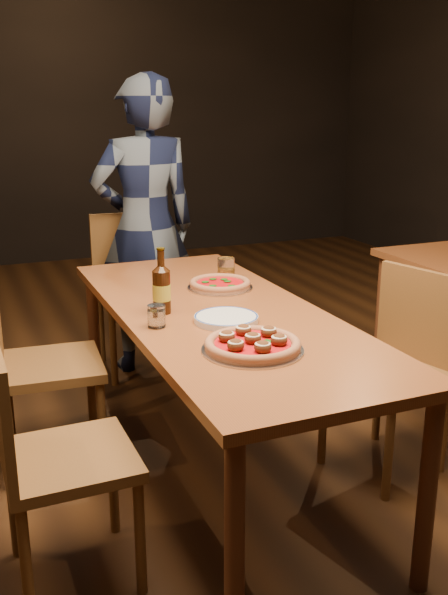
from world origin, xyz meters
name	(u,v)px	position (x,y,z in m)	size (l,w,h in m)	color
ground	(220,471)	(0.00, 0.00, 0.00)	(9.00, 9.00, 0.00)	black
room_shell	(219,23)	(0.00, 0.00, 1.86)	(9.00, 9.00, 9.00)	black
table_main	(219,327)	(0.00, 0.00, 0.68)	(0.80, 2.00, 0.75)	brown
chair_main_nw	(69,457)	(-0.71, -0.42, 0.45)	(0.42, 0.42, 0.90)	brown
chair_main_sw	(50,364)	(-0.65, 0.37, 0.48)	(0.44, 0.44, 0.95)	brown
chair_main_e	(387,371)	(0.68, -0.24, 0.46)	(0.43, 0.43, 0.92)	brown
chair_end	(137,292)	(0.00, 1.30, 0.49)	(0.46, 0.46, 0.98)	brown
pizza_meatball	(253,344)	(-0.07, -0.47, 0.77)	(0.36, 0.36, 0.07)	#B7B7BF
pizza_margherita	(220,284)	(0.14, 0.32, 0.77)	(0.30, 0.30, 0.04)	#B7B7BF
plate_stack	(226,319)	(-0.03, -0.14, 0.76)	(0.25, 0.25, 0.02)	white
beer_bottle	(162,290)	(-0.23, 0.06, 0.85)	(0.07, 0.07, 0.26)	black
water_glass	(156,316)	(-0.30, -0.10, 0.79)	(0.07, 0.07, 0.09)	white
amber_glass	(226,269)	(0.23, 0.46, 0.80)	(0.08, 0.08, 0.11)	#9C5A11
diner	(145,227)	(0.08, 1.34, 0.87)	(0.64, 0.42, 1.74)	black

